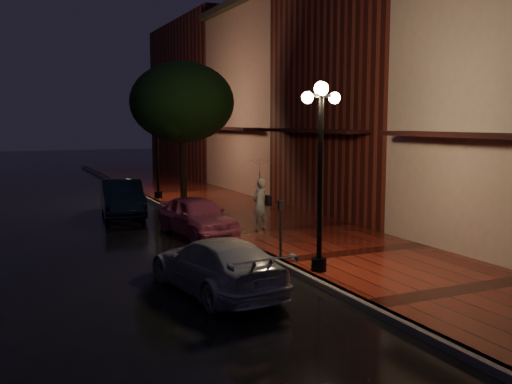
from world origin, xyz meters
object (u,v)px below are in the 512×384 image
silver_car (216,265)px  parking_meter (281,223)px  pink_car (197,216)px  streetlamp_far (157,144)px  navy_car (122,198)px  streetlamp_near (320,165)px  woman_with_umbrella (260,182)px  street_tree (183,105)px

silver_car → parking_meter: parking_meter is taller
parking_meter → pink_car: bearing=99.6°
streetlamp_far → navy_car: size_ratio=1.03×
streetlamp_far → pink_car: bearing=-96.6°
streetlamp_near → parking_meter: size_ratio=2.95×
streetlamp_near → woman_with_umbrella: streetlamp_near is taller
navy_car → silver_car: navy_car is taller
pink_car → navy_car: bearing=99.1°
parking_meter → woman_with_umbrella: bearing=72.5°
streetlamp_far → pink_car: streetlamp_far is taller
navy_car → woman_with_umbrella: 6.44m
streetlamp_near → pink_car: bearing=99.2°
navy_car → silver_car: 10.77m
streetlamp_far → street_tree: 3.44m
pink_car → streetlamp_far: bearing=76.8°
parking_meter → streetlamp_near: bearing=-82.8°
woman_with_umbrella → street_tree: bearing=-100.7°
parking_meter → silver_car: bearing=-145.7°
woman_with_umbrella → silver_car: bearing=39.1°
streetlamp_far → pink_car: 8.44m
silver_car → woman_with_umbrella: woman_with_umbrella is taller
woman_with_umbrella → parking_meter: size_ratio=1.57×
streetlamp_near → navy_car: size_ratio=1.03×
silver_car → woman_with_umbrella: bearing=-130.3°
street_tree → silver_car: bearing=-104.3°
streetlamp_near → silver_car: 3.27m
streetlamp_near → streetlamp_far: same height
streetlamp_near → navy_car: (-2.30, 10.67, -1.91)m
street_tree → streetlamp_far: bearing=94.9°
streetlamp_far → navy_car: 4.47m
navy_car → parking_meter: size_ratio=2.87×
streetlamp_far → street_tree: (0.26, -3.01, 1.64)m
street_tree → navy_car: size_ratio=1.38×
streetlamp_far → woman_with_umbrella: (0.93, -8.81, -0.94)m
street_tree → woman_with_umbrella: street_tree is taller
streetlamp_far → pink_car: size_ratio=1.18×
street_tree → silver_car: street_tree is taller
streetlamp_near → navy_car: 11.08m
streetlamp_near → woman_with_umbrella: 5.35m
streetlamp_near → pink_car: (-0.95, 5.85, -1.98)m
navy_car → silver_car: (-0.26, -10.77, -0.11)m
streetlamp_far → navy_car: (-2.30, -3.33, -1.91)m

